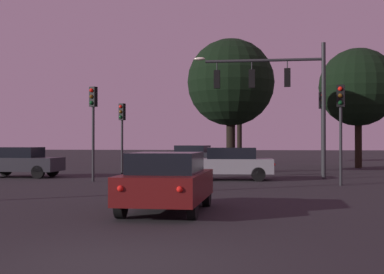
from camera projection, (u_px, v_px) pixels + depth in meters
ground_plane at (226, 171)px, 31.99m from camera, size 168.00×168.00×0.00m
traffic_signal_mast_arm at (280, 87)px, 25.85m from camera, size 6.42×0.45×6.59m
traffic_light_corner_left at (341, 114)px, 21.61m from camera, size 0.35×0.38×4.12m
traffic_light_corner_right at (93, 114)px, 23.84m from camera, size 0.36×0.39×4.27m
traffic_light_median at (322, 116)px, 28.59m from camera, size 0.35×0.38×4.48m
traffic_light_far_side at (122, 124)px, 28.59m from camera, size 0.37×0.39×3.86m
car_nearside_lane at (167, 181)px, 13.50m from camera, size 1.98×4.07×1.52m
car_crossing_left at (229, 163)px, 24.84m from camera, size 4.28×1.94×1.52m
car_crossing_right at (21, 161)px, 26.81m from camera, size 4.08×2.01×1.52m
car_far_lane at (191, 155)px, 40.08m from camera, size 4.70×2.85×1.52m
tree_behind_sign at (358, 87)px, 36.35m from camera, size 5.35×5.35×8.23m
tree_left_far at (239, 90)px, 45.39m from camera, size 3.20×3.20×8.13m
tree_center_horizon at (231, 83)px, 30.41m from camera, size 5.00×5.00×7.71m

